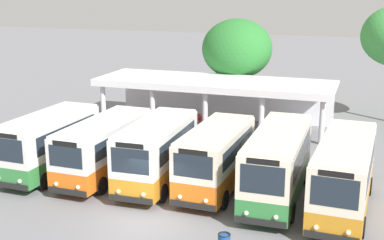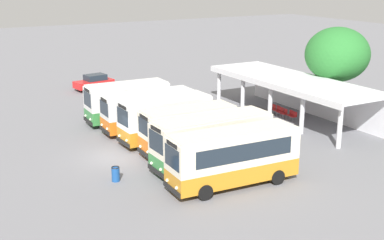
{
  "view_description": "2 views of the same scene",
  "coord_description": "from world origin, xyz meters",
  "px_view_note": "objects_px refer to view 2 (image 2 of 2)",
  "views": [
    {
      "loc": [
        8.64,
        -18.82,
        10.01
      ],
      "look_at": [
        -0.81,
        8.51,
        2.51
      ],
      "focal_mm": 48.76,
      "sensor_mm": 36.0,
      "label": 1
    },
    {
      "loc": [
        31.4,
        -11.76,
        12.05
      ],
      "look_at": [
        0.85,
        5.52,
        2.05
      ],
      "focal_mm": 49.01,
      "sensor_mm": 36.0,
      "label": 2
    }
  ],
  "objects_px": {
    "waiting_chair_end_by_column": "(273,108)",
    "waiting_chair_middle_seat": "(281,111)",
    "waiting_chair_far_end_seat": "(294,116)",
    "city_bus_far_end_green": "(233,156)",
    "parked_car_flank": "(94,82)",
    "waiting_chair_second_from_end": "(277,110)",
    "city_bus_fifth_blue": "(212,140)",
    "litter_bin_apron": "(116,174)",
    "city_bus_nearest_orange": "(127,101)",
    "city_bus_fourth_amber": "(188,129)",
    "city_bus_second_in_row": "(149,109)",
    "waiting_chair_fifth_seat": "(290,114)",
    "waiting_chair_fourth_seat": "(285,113)",
    "city_bus_middle_cream": "(165,118)"
  },
  "relations": [
    {
      "from": "parked_car_flank",
      "to": "city_bus_fifth_blue",
      "type": "bearing_deg",
      "value": -2.6
    },
    {
      "from": "city_bus_second_in_row",
      "to": "city_bus_fourth_amber",
      "type": "xyz_separation_m",
      "value": [
        6.15,
        0.1,
        0.06
      ]
    },
    {
      "from": "waiting_chair_middle_seat",
      "to": "litter_bin_apron",
      "type": "relative_size",
      "value": 0.96
    },
    {
      "from": "waiting_chair_second_from_end",
      "to": "parked_car_flank",
      "type": "bearing_deg",
      "value": -149.51
    },
    {
      "from": "city_bus_second_in_row",
      "to": "litter_bin_apron",
      "type": "bearing_deg",
      "value": -36.06
    },
    {
      "from": "city_bus_fourth_amber",
      "to": "litter_bin_apron",
      "type": "height_order",
      "value": "city_bus_fourth_amber"
    },
    {
      "from": "city_bus_second_in_row",
      "to": "waiting_chair_end_by_column",
      "type": "bearing_deg",
      "value": 86.2
    },
    {
      "from": "city_bus_fifth_blue",
      "to": "waiting_chair_far_end_seat",
      "type": "xyz_separation_m",
      "value": [
        -5.6,
        11.45,
        -1.34
      ]
    },
    {
      "from": "waiting_chair_end_by_column",
      "to": "waiting_chair_fifth_seat",
      "type": "height_order",
      "value": "same"
    },
    {
      "from": "parked_car_flank",
      "to": "waiting_chair_end_by_column",
      "type": "bearing_deg",
      "value": 31.26
    },
    {
      "from": "city_bus_nearest_orange",
      "to": "parked_car_flank",
      "type": "xyz_separation_m",
      "value": [
        -13.17,
        1.73,
        -0.99
      ]
    },
    {
      "from": "parked_car_flank",
      "to": "litter_bin_apron",
      "type": "relative_size",
      "value": 4.74
    },
    {
      "from": "waiting_chair_second_from_end",
      "to": "litter_bin_apron",
      "type": "height_order",
      "value": "litter_bin_apron"
    },
    {
      "from": "waiting_chair_second_from_end",
      "to": "waiting_chair_fifth_seat",
      "type": "distance_m",
      "value": 1.72
    },
    {
      "from": "city_bus_fifth_blue",
      "to": "parked_car_flank",
      "type": "xyz_separation_m",
      "value": [
        -25.47,
        1.16,
        -1.03
      ]
    },
    {
      "from": "city_bus_nearest_orange",
      "to": "waiting_chair_second_from_end",
      "type": "height_order",
      "value": "city_bus_nearest_orange"
    },
    {
      "from": "city_bus_middle_cream",
      "to": "parked_car_flank",
      "type": "bearing_deg",
      "value": 176.07
    },
    {
      "from": "waiting_chair_far_end_seat",
      "to": "waiting_chair_fifth_seat",
      "type": "bearing_deg",
      "value": 172.95
    },
    {
      "from": "waiting_chair_fourth_seat",
      "to": "waiting_chair_fifth_seat",
      "type": "distance_m",
      "value": 0.59
    },
    {
      "from": "waiting_chair_second_from_end",
      "to": "waiting_chair_middle_seat",
      "type": "bearing_deg",
      "value": -9.45
    },
    {
      "from": "parked_car_flank",
      "to": "waiting_chair_second_from_end",
      "type": "distance_m",
      "value": 20.41
    },
    {
      "from": "waiting_chair_end_by_column",
      "to": "waiting_chair_middle_seat",
      "type": "xyz_separation_m",
      "value": [
        1.14,
        -0.07,
        0.0
      ]
    },
    {
      "from": "city_bus_fourth_amber",
      "to": "waiting_chair_end_by_column",
      "type": "xyz_separation_m",
      "value": [
        -5.38,
        11.45,
        -1.26
      ]
    },
    {
      "from": "waiting_chair_end_by_column",
      "to": "city_bus_middle_cream",
      "type": "bearing_deg",
      "value": -78.8
    },
    {
      "from": "city_bus_nearest_orange",
      "to": "waiting_chair_fourth_seat",
      "type": "distance_m",
      "value": 13.24
    },
    {
      "from": "parked_car_flank",
      "to": "waiting_chair_middle_seat",
      "type": "distance_m",
      "value": 20.86
    },
    {
      "from": "city_bus_fourth_amber",
      "to": "waiting_chair_fourth_seat",
      "type": "xyz_separation_m",
      "value": [
        -3.66,
        11.34,
        -1.26
      ]
    },
    {
      "from": "waiting_chair_fifth_seat",
      "to": "litter_bin_apron",
      "type": "relative_size",
      "value": 0.96
    },
    {
      "from": "city_bus_second_in_row",
      "to": "waiting_chair_fourth_seat",
      "type": "bearing_deg",
      "value": 77.75
    },
    {
      "from": "waiting_chair_fourth_seat",
      "to": "waiting_chair_far_end_seat",
      "type": "bearing_deg",
      "value": 3.52
    },
    {
      "from": "city_bus_second_in_row",
      "to": "city_bus_nearest_orange",
      "type": "bearing_deg",
      "value": -170.71
    },
    {
      "from": "waiting_chair_fourth_seat",
      "to": "waiting_chair_second_from_end",
      "type": "bearing_deg",
      "value": 173.1
    },
    {
      "from": "city_bus_middle_cream",
      "to": "parked_car_flank",
      "type": "relative_size",
      "value": 1.61
    },
    {
      "from": "city_bus_nearest_orange",
      "to": "waiting_chair_end_by_column",
      "type": "relative_size",
      "value": 7.99
    },
    {
      "from": "city_bus_middle_cream",
      "to": "litter_bin_apron",
      "type": "xyz_separation_m",
      "value": [
        5.25,
        -5.96,
        -1.38
      ]
    },
    {
      "from": "parked_car_flank",
      "to": "waiting_chair_second_from_end",
      "type": "xyz_separation_m",
      "value": [
        17.59,
        10.36,
        -0.3
      ]
    },
    {
      "from": "city_bus_fourth_amber",
      "to": "waiting_chair_end_by_column",
      "type": "height_order",
      "value": "city_bus_fourth_amber"
    },
    {
      "from": "city_bus_fourth_amber",
      "to": "waiting_chair_fifth_seat",
      "type": "bearing_deg",
      "value": 105.07
    },
    {
      "from": "waiting_chair_fourth_seat",
      "to": "city_bus_far_end_green",
      "type": "bearing_deg",
      "value": -50.3
    },
    {
      "from": "city_bus_far_end_green",
      "to": "waiting_chair_end_by_column",
      "type": "height_order",
      "value": "city_bus_far_end_green"
    },
    {
      "from": "city_bus_second_in_row",
      "to": "parked_car_flank",
      "type": "xyz_separation_m",
      "value": [
        -16.25,
        1.23,
        -0.9
      ]
    },
    {
      "from": "waiting_chair_far_end_seat",
      "to": "city_bus_fifth_blue",
      "type": "bearing_deg",
      "value": -63.95
    },
    {
      "from": "city_bus_nearest_orange",
      "to": "parked_car_flank",
      "type": "bearing_deg",
      "value": 172.51
    },
    {
      "from": "waiting_chair_end_by_column",
      "to": "waiting_chair_far_end_seat",
      "type": "relative_size",
      "value": 1.0
    },
    {
      "from": "city_bus_middle_cream",
      "to": "waiting_chair_fourth_seat",
      "type": "xyz_separation_m",
      "value": [
        -0.59,
        11.55,
        -1.31
      ]
    },
    {
      "from": "city_bus_fourth_amber",
      "to": "parked_car_flank",
      "type": "xyz_separation_m",
      "value": [
        -22.4,
        1.12,
        -0.96
      ]
    },
    {
      "from": "city_bus_second_in_row",
      "to": "waiting_chair_end_by_column",
      "type": "relative_size",
      "value": 8.57
    },
    {
      "from": "city_bus_nearest_orange",
      "to": "city_bus_far_end_green",
      "type": "height_order",
      "value": "city_bus_far_end_green"
    },
    {
      "from": "waiting_chair_fourth_seat",
      "to": "city_bus_nearest_orange",
      "type": "bearing_deg",
      "value": -114.96
    },
    {
      "from": "city_bus_far_end_green",
      "to": "waiting_chair_end_by_column",
      "type": "relative_size",
      "value": 9.26
    }
  ]
}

